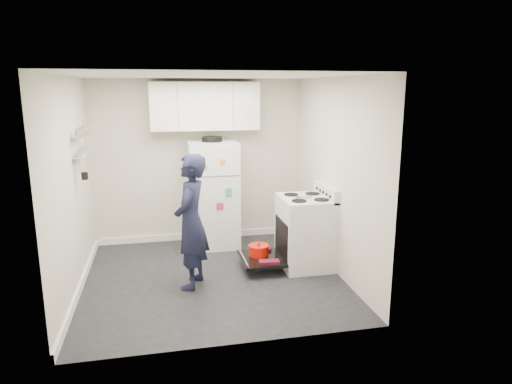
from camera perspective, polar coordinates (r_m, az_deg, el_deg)
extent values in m
cube|color=black|center=(5.95, -5.46, -10.58)|extent=(3.20, 3.20, 0.01)
cube|color=white|center=(5.46, -6.03, 14.27)|extent=(3.20, 3.20, 0.01)
cube|color=beige|center=(7.14, -7.19, 3.81)|extent=(3.20, 0.01, 2.50)
cube|color=beige|center=(4.03, -3.13, -3.11)|extent=(3.20, 0.01, 2.50)
cube|color=beige|center=(5.63, -22.13, 0.54)|extent=(0.01, 3.20, 2.50)
cube|color=beige|center=(5.96, 9.75, 1.94)|extent=(0.01, 3.20, 2.50)
cube|color=white|center=(5.98, -21.01, -10.76)|extent=(0.03, 3.20, 0.10)
cube|color=white|center=(7.41, -6.92, -5.42)|extent=(3.20, 0.03, 0.10)
cube|color=silver|center=(6.18, 6.15, -5.11)|extent=(0.65, 0.76, 0.92)
cube|color=black|center=(6.18, 5.52, -5.69)|extent=(0.53, 0.60, 0.52)
cube|color=orange|center=(6.26, 7.88, -5.50)|extent=(0.02, 0.56, 0.46)
cylinder|color=black|center=(6.25, 5.92, -7.22)|extent=(0.34, 0.34, 0.02)
cube|color=silver|center=(6.13, 8.80, -0.01)|extent=(0.08, 0.76, 0.18)
cube|color=silver|center=(6.05, 6.26, -0.83)|extent=(0.65, 0.76, 0.03)
cube|color=#B2B2B7|center=(5.98, 5.96, -0.64)|extent=(0.22, 0.03, 0.01)
cube|color=black|center=(6.13, 0.69, -8.31)|extent=(0.55, 0.70, 0.03)
cylinder|color=#B2B2B7|center=(6.07, -1.59, -8.15)|extent=(0.02, 0.66, 0.02)
cylinder|color=red|center=(6.17, 0.33, -7.37)|extent=(0.27, 0.27, 0.12)
cylinder|color=red|center=(6.15, 0.33, -6.74)|extent=(0.28, 0.28, 0.02)
sphere|color=red|center=(6.14, 0.33, -6.49)|extent=(0.04, 0.04, 0.04)
cube|color=maroon|center=(5.93, 1.65, -8.72)|extent=(0.27, 0.16, 0.04)
cube|color=maroon|center=(6.35, 0.65, -7.21)|extent=(0.28, 0.17, 0.04)
cube|color=silver|center=(6.90, -5.36, -0.29)|extent=(0.72, 0.70, 1.59)
cube|color=#4C4C4C|center=(6.49, -5.05, 1.97)|extent=(0.68, 0.01, 0.01)
cube|color=#B2B2B7|center=(6.42, -7.54, 2.88)|extent=(0.02, 0.03, 0.20)
cube|color=#B2B2B7|center=(6.51, -7.43, -0.76)|extent=(0.02, 0.03, 0.55)
cylinder|color=black|center=(6.76, -5.51, 6.59)|extent=(0.30, 0.30, 0.07)
cube|color=orange|center=(6.46, -4.20, 3.83)|extent=(0.07, 0.01, 0.07)
cube|color=#9F2D51|center=(6.58, -4.54, -1.78)|extent=(0.10, 0.01, 0.10)
cube|color=gold|center=(6.44, -6.40, 3.13)|extent=(0.06, 0.01, 0.06)
cube|color=green|center=(6.55, -3.44, -0.03)|extent=(0.09, 0.01, 0.12)
cube|color=silver|center=(6.90, -6.42, 10.62)|extent=(1.60, 0.33, 0.70)
cube|color=#B2B2B7|center=(6.02, -21.02, 6.69)|extent=(0.14, 0.60, 0.02)
cube|color=#B2B2B7|center=(6.05, -20.84, 4.34)|extent=(0.14, 0.60, 0.02)
cylinder|color=black|center=(5.91, -20.62, 1.90)|extent=(0.08, 0.08, 0.09)
imported|color=black|center=(5.47, -8.12, -3.70)|extent=(0.57, 0.69, 1.62)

